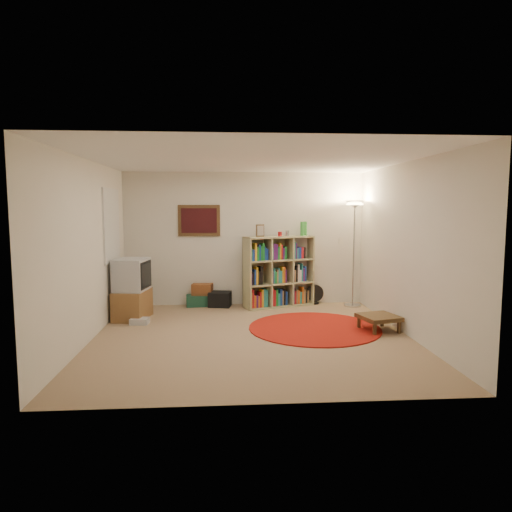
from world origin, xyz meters
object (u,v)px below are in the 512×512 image
at_px(suitcase, 203,300).
at_px(floor_lamp, 354,219).
at_px(tv_stand, 132,290).
at_px(floor_fan, 315,294).
at_px(side_table, 379,318).
at_px(bookshelf, 278,273).

bearing_deg(suitcase, floor_lamp, -11.29).
distance_m(tv_stand, suitcase, 1.54).
relative_size(floor_lamp, tv_stand, 1.96).
height_order(floor_lamp, floor_fan, floor_lamp).
xyz_separation_m(tv_stand, side_table, (3.82, -1.03, -0.28)).
bearing_deg(side_table, bookshelf, 125.84).
height_order(bookshelf, side_table, bookshelf).
bearing_deg(bookshelf, side_table, -73.83).
bearing_deg(suitcase, bookshelf, -13.58).
bearing_deg(suitcase, floor_fan, -6.71).
height_order(tv_stand, side_table, tv_stand).
height_order(tv_stand, suitcase, tv_stand).
bearing_deg(tv_stand, floor_fan, 25.07).
height_order(floor_fan, suitcase, floor_fan).
height_order(floor_lamp, side_table, floor_lamp).
relative_size(floor_fan, suitcase, 0.56).
bearing_deg(side_table, suitcase, 143.26).
bearing_deg(side_table, floor_lamp, 86.85).
relative_size(floor_lamp, side_table, 3.07).
xyz_separation_m(floor_fan, side_table, (0.58, -1.96, 0.01)).
xyz_separation_m(bookshelf, floor_lamp, (1.40, -0.09, 1.00)).
distance_m(floor_lamp, floor_fan, 1.61).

